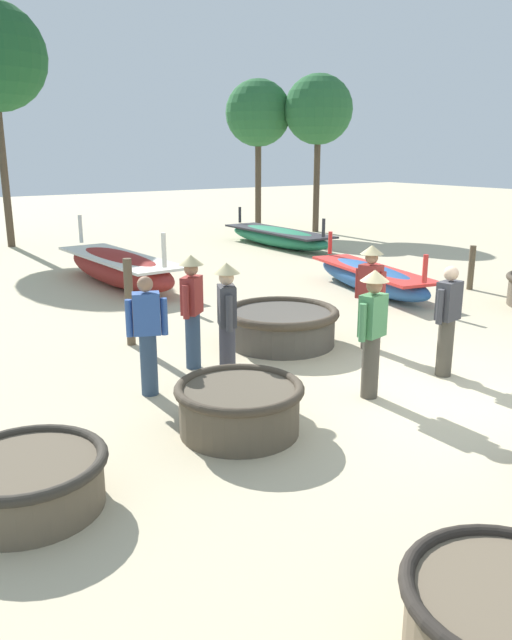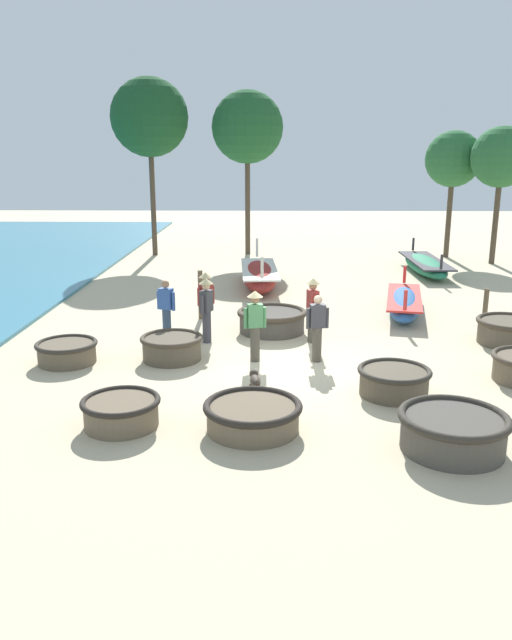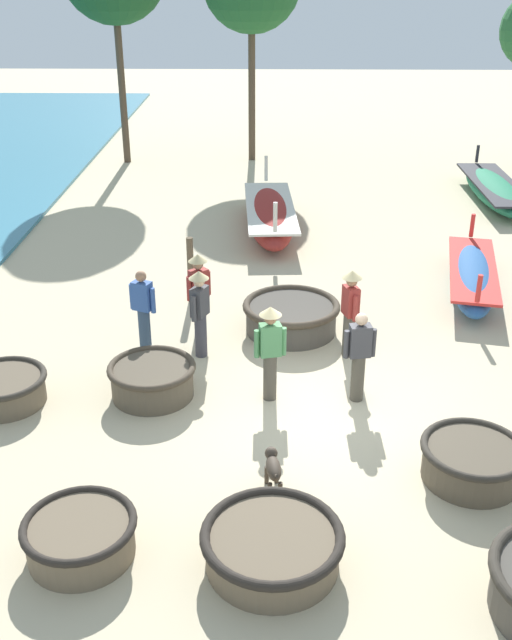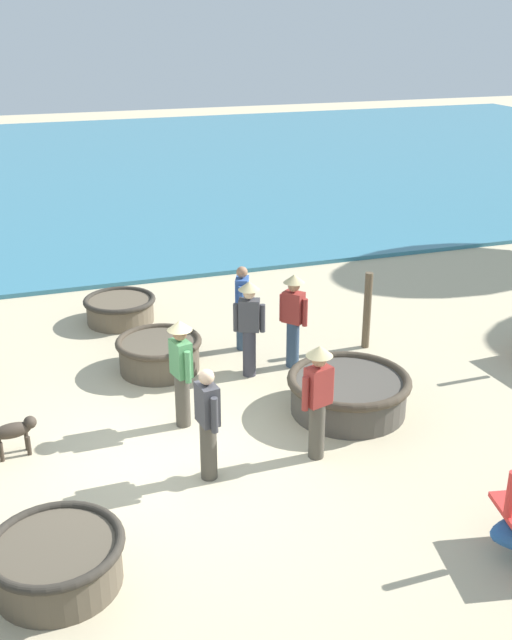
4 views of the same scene
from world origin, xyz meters
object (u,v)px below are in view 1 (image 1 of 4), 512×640
(coracle_upturned, at_px, (239,406))
(long_boat_red_hull, at_px, (278,236))
(fisherman_by_coracle, at_px, (227,315))
(tree_tall_back, at_px, (318,110))
(mooring_post_shoreline, at_px, (471,268))
(coracle_front_left, at_px, (281,325))
(fisherman_crouching, at_px, (447,318))
(mooring_post_inland, at_px, (129,302))
(tree_leftmost, at_px, (258,114))
(long_boat_ochre_hull, at_px, (119,267))
(fisherman_hauling, at_px, (370,290))
(fisherman_standing_right, at_px, (372,326))
(long_boat_blue_hull, at_px, (371,277))
(fisherman_with_hat, at_px, (147,333))
(fisherman_standing_left, at_px, (192,304))
(coracle_nearest, at_px, (28,480))
(coracle_beside_post, at_px, (512,619))

(coracle_upturned, xyz_separation_m, long_boat_red_hull, (8.60, 11.19, 0.01))
(fisherman_by_coracle, bearing_deg, tree_tall_back, 46.75)
(coracle_upturned, height_order, mooring_post_shoreline, mooring_post_shoreline)
(coracle_front_left, relative_size, mooring_post_shoreline, 1.87)
(coracle_front_left, bearing_deg, fisherman_crouching, -67.58)
(coracle_upturned, height_order, mooring_post_inland, mooring_post_inland)
(tree_leftmost, bearing_deg, tree_tall_back, -48.87)
(long_boat_ochre_hull, bearing_deg, fisherman_crouching, -80.16)
(fisherman_hauling, height_order, mooring_post_shoreline, fisherman_hauling)
(fisherman_standing_right, bearing_deg, long_boat_blue_hull, 45.98)
(coracle_upturned, bearing_deg, fisherman_with_hat, 102.88)
(fisherman_standing_left, height_order, mooring_post_shoreline, fisherman_standing_left)
(long_boat_ochre_hull, distance_m, tree_tall_back, 12.10)
(coracle_front_left, xyz_separation_m, fisherman_with_hat, (-2.72, -0.82, 0.51))
(coracle_upturned, bearing_deg, coracle_nearest, -173.35)
(coracle_nearest, height_order, fisherman_standing_left, fisherman_standing_left)
(fisherman_standing_right, bearing_deg, fisherman_hauling, 46.88)
(long_boat_blue_hull, distance_m, fisherman_standing_left, 6.21)
(coracle_nearest, bearing_deg, fisherman_with_hat, 43.05)
(long_boat_blue_hull, distance_m, long_boat_red_hull, 7.07)
(mooring_post_shoreline, xyz_separation_m, tree_tall_back, (3.68, 10.11, 4.01))
(coracle_nearest, xyz_separation_m, long_boat_blue_hull, (8.72, 4.76, 0.05))
(fisherman_crouching, bearing_deg, tree_leftmost, 64.89)
(long_boat_ochre_hull, distance_m, tree_leftmost, 11.75)
(mooring_post_inland, bearing_deg, tree_leftmost, 48.18)
(fisherman_by_coracle, distance_m, fisherman_crouching, 3.06)
(tree_leftmost, bearing_deg, coracle_nearest, -129.82)
(long_boat_ochre_hull, xyz_separation_m, long_boat_red_hull, (6.67, 2.86, -0.09))
(coracle_beside_post, xyz_separation_m, long_boat_red_hull, (8.94, 14.88, 0.05))
(long_boat_ochre_hull, distance_m, fisherman_hauling, 7.04)
(coracle_nearest, bearing_deg, long_boat_red_hull, 46.24)
(fisherman_standing_right, height_order, mooring_post_shoreline, fisherman_standing_right)
(long_boat_red_hull, xyz_separation_m, tree_tall_back, (3.47, 2.30, 4.18))
(long_boat_red_hull, xyz_separation_m, fisherman_by_coracle, (-7.91, -9.80, 0.63))
(long_boat_ochre_hull, bearing_deg, mooring_post_shoreline, -37.43)
(coracle_nearest, distance_m, fisherman_with_hat, 2.82)
(coracle_beside_post, xyz_separation_m, tree_tall_back, (12.41, 17.18, 4.23))
(coracle_beside_post, relative_size, fisherman_hauling, 0.84)
(fisherman_with_hat, distance_m, tree_tall_back, 17.59)
(tree_tall_back, bearing_deg, long_boat_blue_hull, -122.49)
(coracle_nearest, xyz_separation_m, coracle_front_left, (4.74, 2.70, 0.05))
(coracle_nearest, xyz_separation_m, coracle_upturned, (2.39, 0.28, 0.04))
(long_boat_blue_hull, distance_m, mooring_post_shoreline, 2.34)
(fisherman_hauling, relative_size, mooring_post_inland, 1.17)
(coracle_nearest, height_order, coracle_front_left, coracle_front_left)
(coracle_upturned, height_order, fisherman_standing_left, fisherman_standing_left)
(coracle_front_left, bearing_deg, fisherman_standing_left, -172.71)
(long_boat_ochre_hull, bearing_deg, fisherman_standing_left, -102.19)
(coracle_front_left, height_order, long_boat_blue_hull, long_boat_blue_hull)
(coracle_beside_post, xyz_separation_m, long_boat_ochre_hull, (2.26, 12.02, 0.14))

